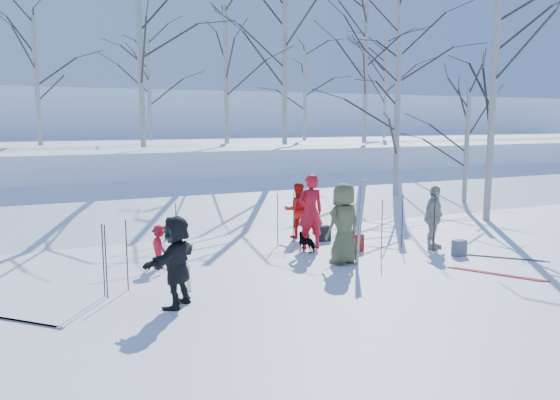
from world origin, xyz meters
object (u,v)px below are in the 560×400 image
skier_redor_behind (297,210)px  dog (307,242)px  skier_cream_east (434,218)px  skier_olive_center (344,224)px  skier_red_seated (160,247)px  backpack_red (356,243)px  skier_grey_west (176,261)px  backpack_dark (323,233)px  skier_red_north (310,212)px  backpack_grey (459,248)px

skier_redor_behind → dog: 1.79m
skier_redor_behind → skier_cream_east: size_ratio=0.95×
skier_olive_center → skier_redor_behind: 2.92m
dog → skier_red_seated: bearing=-25.8°
dog → backpack_red: bearing=134.7°
dog → backpack_red: size_ratio=1.34×
skier_grey_west → backpack_dark: skier_grey_west is taller
skier_cream_east → backpack_dark: size_ratio=3.94×
skier_cream_east → dog: skier_cream_east is taller
skier_red_north → skier_redor_behind: skier_red_north is taller
skier_redor_behind → skier_red_seated: size_ratio=1.59×
skier_red_seated → backpack_grey: skier_red_seated is taller
skier_grey_west → skier_red_north: bearing=168.6°
backpack_red → backpack_dark: size_ratio=1.05×
skier_cream_east → backpack_grey: size_ratio=4.15×
skier_red_seated → skier_grey_west: 2.61m
dog → backpack_grey: bearing=124.5°
skier_cream_east → backpack_red: size_ratio=3.76×
skier_grey_west → backpack_grey: skier_grey_west is taller
skier_redor_behind → skier_red_north: bearing=93.3°
dog → backpack_red: dog is taller
skier_red_north → backpack_grey: (2.82, -2.16, -0.74)m
skier_red_north → skier_red_seated: bearing=8.9°
skier_red_north → dog: (-0.26, -0.34, -0.69)m
skier_red_north → backpack_dark: skier_red_north is taller
backpack_red → backpack_grey: (1.95, -1.40, -0.02)m
skier_redor_behind → skier_red_seated: (-4.10, -1.58, -0.28)m
skier_olive_center → skier_grey_west: skier_olive_center is taller
skier_grey_west → backpack_red: (4.95, 2.10, -0.58)m
skier_red_north → dog: skier_red_north is taller
skier_olive_center → dog: size_ratio=3.20×
backpack_grey → skier_redor_behind: bearing=126.3°
skier_red_north → skier_redor_behind: (0.29, 1.29, -0.18)m
skier_red_seated → dog: (3.55, -0.06, -0.23)m
backpack_dark → skier_red_north: bearing=-140.1°
skier_cream_east → skier_grey_west: size_ratio=1.00×
skier_red_north → backpack_dark: size_ratio=4.63×
skier_redor_behind → skier_grey_west: size_ratio=0.95×
skier_olive_center → skier_cream_east: size_ratio=1.14×
backpack_dark → skier_redor_behind: bearing=121.0°
skier_redor_behind → backpack_grey: size_ratio=3.94×
skier_red_seated → skier_redor_behind: bearing=-80.5°
skier_olive_center → skier_redor_behind: size_ratio=1.21×
skier_redor_behind → backpack_red: skier_redor_behind is taller
skier_cream_east → skier_grey_west: skier_grey_west is taller
skier_red_north → skier_redor_behind: bearing=-97.8°
skier_cream_east → skier_grey_west: bearing=166.5°
skier_red_seated → skier_red_north: bearing=-97.3°
backpack_red → backpack_dark: (-0.16, 1.35, -0.01)m
skier_redor_behind → backpack_red: bearing=121.7°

